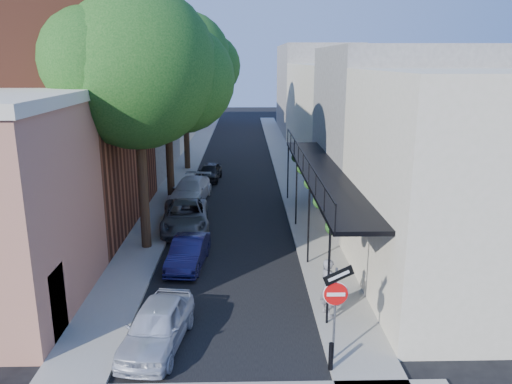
{
  "coord_description": "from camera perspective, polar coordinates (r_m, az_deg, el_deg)",
  "views": [
    {
      "loc": [
        0.68,
        -11.41,
        8.33
      ],
      "look_at": [
        1.16,
        9.41,
        2.8
      ],
      "focal_mm": 35.0,
      "sensor_mm": 36.0,
      "label": 1
    }
  ],
  "objects": [
    {
      "name": "buildings_right",
      "position": [
        41.91,
        10.25,
        9.29
      ],
      "size": [
        9.8,
        55.0,
        10.0
      ],
      "color": "beige",
      "rests_on": "ground"
    },
    {
      "name": "road_surface",
      "position": [
        42.24,
        -2.23,
        3.49
      ],
      "size": [
        6.0,
        64.0,
        0.01
      ],
      "primitive_type": "cube",
      "color": "black",
      "rests_on": "ground"
    },
    {
      "name": "oak_near",
      "position": [
        22.05,
        -12.25,
        13.37
      ],
      "size": [
        7.48,
        6.8,
        11.42
      ],
      "color": "#372716",
      "rests_on": "ground"
    },
    {
      "name": "parked_car_a",
      "position": [
        15.65,
        -11.22,
        -14.74
      ],
      "size": [
        2.11,
        4.11,
        1.34
      ],
      "primitive_type": "imported",
      "rotation": [
        0.0,
        0.0,
        -0.14
      ],
      "color": "#B1B7C4",
      "rests_on": "ground"
    },
    {
      "name": "oak_far",
      "position": [
        38.89,
        -7.53,
        14.64
      ],
      "size": [
        7.7,
        7.0,
        11.9
      ],
      "color": "#372716",
      "rests_on": "ground"
    },
    {
      "name": "parked_car_b",
      "position": [
        20.99,
        -7.75,
        -6.87
      ],
      "size": [
        1.63,
        3.78,
        1.21
      ],
      "primitive_type": "imported",
      "rotation": [
        0.0,
        0.0,
        -0.1
      ],
      "color": "#15143E",
      "rests_on": "ground"
    },
    {
      "name": "buildings_left",
      "position": [
        41.53,
        -15.45,
        9.66
      ],
      "size": [
        10.1,
        59.1,
        12.0
      ],
      "color": "#B06E5A",
      "rests_on": "ground"
    },
    {
      "name": "sign_post",
      "position": [
        14.11,
        9.12,
        -11.83
      ],
      "size": [
        0.89,
        0.17,
        2.99
      ],
      "color": "#595B60",
      "rests_on": "ground"
    },
    {
      "name": "sidewalk_right",
      "position": [
        42.36,
        3.2,
        3.59
      ],
      "size": [
        2.0,
        64.0,
        0.12
      ],
      "primitive_type": "cube",
      "color": "gray",
      "rests_on": "ground"
    },
    {
      "name": "parked_car_c",
      "position": [
        25.39,
        -8.05,
        -2.77
      ],
      "size": [
        2.74,
        5.22,
        1.4
      ],
      "primitive_type": "imported",
      "rotation": [
        0.0,
        0.0,
        0.08
      ],
      "color": "#515458",
      "rests_on": "ground"
    },
    {
      "name": "pedestrian",
      "position": [
        16.82,
        8.25,
        -10.72
      ],
      "size": [
        0.73,
        0.85,
        1.98
      ],
      "primitive_type": "imported",
      "rotation": [
        0.0,
        0.0,
        1.99
      ],
      "color": "slate",
      "rests_on": "sidewalk_right"
    },
    {
      "name": "bollard",
      "position": [
        14.43,
        8.56,
        -18.09
      ],
      "size": [
        0.14,
        0.14,
        0.8
      ],
      "primitive_type": "cylinder",
      "color": "black",
      "rests_on": "sidewalk_right"
    },
    {
      "name": "parked_car_e",
      "position": [
        35.62,
        -5.29,
        2.29
      ],
      "size": [
        1.77,
        3.71,
        1.22
      ],
      "primitive_type": "imported",
      "rotation": [
        0.0,
        0.0,
        -0.09
      ],
      "color": "black",
      "rests_on": "ground"
    },
    {
      "name": "sidewalk_left",
      "position": [
        42.49,
        -7.64,
        3.51
      ],
      "size": [
        2.0,
        64.0,
        0.12
      ],
      "primitive_type": "cube",
      "color": "gray",
      "rests_on": "ground"
    },
    {
      "name": "oak_mid",
      "position": [
        29.95,
        -9.41,
        12.24
      ],
      "size": [
        6.6,
        6.0,
        10.2
      ],
      "color": "#372716",
      "rests_on": "ground"
    },
    {
      "name": "parked_car_d",
      "position": [
        30.41,
        -7.48,
        0.2
      ],
      "size": [
        2.55,
        5.0,
        1.39
      ],
      "primitive_type": "imported",
      "rotation": [
        0.0,
        0.0,
        -0.13
      ],
      "color": "silver",
      "rests_on": "ground"
    }
  ]
}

